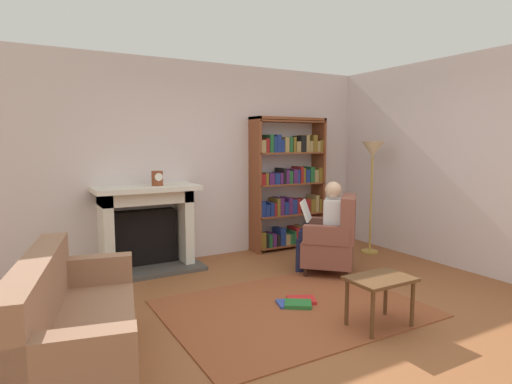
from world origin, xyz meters
name	(u,v)px	position (x,y,z in m)	size (l,w,h in m)	color
ground	(311,320)	(0.00, 0.00, 0.00)	(14.00, 14.00, 0.00)	brown
back_wall	(202,161)	(0.00, 2.55, 1.35)	(5.60, 0.10, 2.70)	silver
side_wall_right	(408,161)	(2.65, 1.25, 1.35)	(0.10, 5.20, 2.70)	silver
area_rug	(293,308)	(0.00, 0.30, 0.01)	(2.40, 1.80, 0.01)	brown
fireplace	(146,225)	(-0.87, 2.30, 0.57)	(1.31, 0.64, 1.08)	#4C4742
mantel_clock	(157,178)	(-0.74, 2.20, 1.17)	(0.14, 0.14, 0.18)	brown
bookshelf	(289,185)	(1.32, 2.33, 0.96)	(1.19, 0.32, 1.98)	brown
armchair_reading	(334,239)	(1.09, 1.00, 0.42)	(0.89, 0.89, 0.97)	#331E14
seated_reader	(324,223)	(1.01, 1.08, 0.62)	(0.58, 0.58, 1.14)	silver
sofa_floral	(73,331)	(-1.99, 0.08, 0.32)	(1.07, 1.81, 0.85)	#976A4F
side_table	(380,285)	(0.43, -0.41, 0.38)	(0.56, 0.39, 0.45)	brown
scattered_books	(297,302)	(0.09, 0.35, 0.03)	(0.46, 0.39, 0.04)	red
floor_lamp	(372,159)	(2.19, 1.49, 1.38)	(0.32, 0.32, 1.63)	#B7933F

